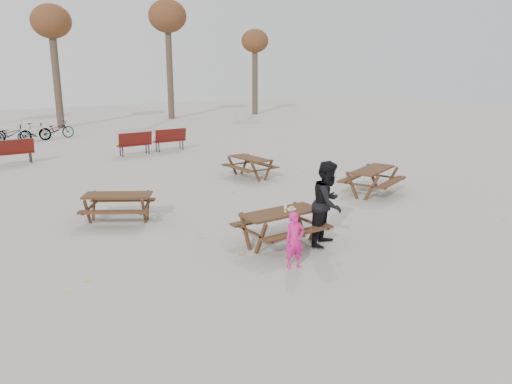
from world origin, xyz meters
TOP-DOWN VIEW (x-y plane):
  - ground at (0.00, 0.00)m, footprint 80.00×80.00m
  - main_picnic_table at (0.00, 0.00)m, footprint 1.80×1.45m
  - food_tray at (0.24, -0.04)m, footprint 0.18×0.11m
  - bread_roll at (0.24, -0.04)m, footprint 0.14×0.06m
  - soda_bottle at (0.04, -0.09)m, footprint 0.07×0.07m
  - child at (-0.54, -1.17)m, footprint 0.46×0.34m
  - adult at (0.88, -0.53)m, footprint 1.15×1.06m
  - picnic_table_east at (5.00, 2.03)m, footprint 2.26×2.05m
  - picnic_table_north at (-2.43, 3.67)m, footprint 2.14×2.03m
  - picnic_table_far at (3.15, 6.06)m, footprint 1.43×1.74m
  - park_bench_row at (-1.20, 12.57)m, footprint 10.62×2.41m
  - bicycle_row at (-2.37, 19.63)m, footprint 6.64×2.30m
  - tree_row at (0.90, 25.15)m, footprint 32.17×3.52m
  - fallen_leaves at (0.50, 2.50)m, footprint 11.00×11.00m

SIDE VIEW (x-z plane):
  - ground at x=0.00m, z-range 0.00..0.00m
  - fallen_leaves at x=0.50m, z-range 0.00..0.01m
  - picnic_table_far at x=3.15m, z-range 0.00..0.72m
  - picnic_table_north at x=-2.43m, z-range 0.00..0.72m
  - picnic_table_east at x=5.00m, z-range 0.00..0.80m
  - bicycle_row at x=-2.37m, z-range -0.02..0.96m
  - park_bench_row at x=-1.20m, z-range 0.00..1.03m
  - child at x=-0.54m, z-range 0.00..1.14m
  - main_picnic_table at x=0.00m, z-range 0.20..0.97m
  - food_tray at x=0.24m, z-range 0.78..0.81m
  - bread_roll at x=0.24m, z-range 0.81..0.86m
  - soda_bottle at x=0.04m, z-range 0.76..0.93m
  - adult at x=0.88m, z-range 0.00..1.89m
  - tree_row at x=0.90m, z-range 2.06..10.32m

